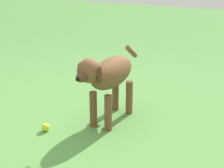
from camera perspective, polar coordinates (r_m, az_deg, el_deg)
ground at (r=2.88m, az=-5.50°, el=-6.69°), size 14.00×14.00×0.00m
dog at (r=2.76m, az=-0.56°, el=1.43°), size 0.26×0.92×0.62m
tennis_ball_0 at (r=3.88m, az=-3.41°, el=1.23°), size 0.07×0.07×0.07m
tennis_ball_1 at (r=2.81m, az=-10.90°, el=-7.00°), size 0.07×0.07×0.07m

